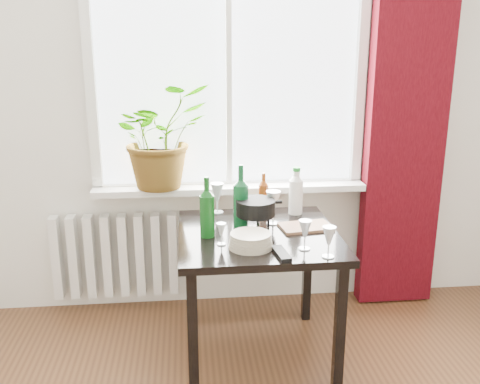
{
  "coord_description": "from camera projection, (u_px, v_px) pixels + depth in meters",
  "views": [
    {
      "loc": [
        -0.27,
        -1.12,
        1.75
      ],
      "look_at": [
        0.0,
        1.55,
        0.97
      ],
      "focal_mm": 40.0,
      "sensor_mm": 36.0,
      "label": 1
    }
  ],
  "objects": [
    {
      "name": "curtain",
      "position": [
        407.0,
        112.0,
        3.36
      ],
      "size": [
        0.5,
        0.12,
        2.56
      ],
      "color": "#34040A",
      "rests_on": "ground"
    },
    {
      "name": "wineglass_front_left",
      "position": [
        221.0,
        234.0,
        2.68
      ],
      "size": [
        0.06,
        0.06,
        0.12
      ],
      "primitive_type": null,
      "rotation": [
        0.0,
        0.0,
        0.43
      ],
      "color": "silver",
      "rests_on": "table"
    },
    {
      "name": "wineglass_back_left",
      "position": [
        217.0,
        198.0,
        3.17
      ],
      "size": [
        0.1,
        0.1,
        0.19
      ],
      "primitive_type": null,
      "rotation": [
        0.0,
        0.0,
        -0.28
      ],
      "color": "silver",
      "rests_on": "table"
    },
    {
      "name": "radiator",
      "position": [
        116.0,
        255.0,
        3.48
      ],
      "size": [
        0.8,
        0.1,
        0.55
      ],
      "color": "white",
      "rests_on": "ground"
    },
    {
      "name": "plate_stack",
      "position": [
        251.0,
        241.0,
        2.65
      ],
      "size": [
        0.24,
        0.24,
        0.07
      ],
      "primitive_type": "cylinder",
      "rotation": [
        0.0,
        0.0,
        -0.06
      ],
      "color": "beige",
      "rests_on": "table"
    },
    {
      "name": "wine_bottle_left",
      "position": [
        207.0,
        207.0,
        2.77
      ],
      "size": [
        0.09,
        0.09,
        0.33
      ],
      "primitive_type": null,
      "rotation": [
        0.0,
        0.0,
        0.17
      ],
      "color": "#0D4412",
      "rests_on": "table"
    },
    {
      "name": "wine_bottle_right",
      "position": [
        241.0,
        196.0,
        2.9
      ],
      "size": [
        0.1,
        0.1,
        0.36
      ],
      "primitive_type": null,
      "rotation": [
        0.0,
        0.0,
        0.17
      ],
      "color": "#0D4421",
      "rests_on": "table"
    },
    {
      "name": "wineglass_back_center",
      "position": [
        273.0,
        207.0,
        2.98
      ],
      "size": [
        0.1,
        0.1,
        0.2
      ],
      "primitive_type": null,
      "rotation": [
        0.0,
        0.0,
        -0.21
      ],
      "color": "silver",
      "rests_on": "table"
    },
    {
      "name": "wineglass_front_right",
      "position": [
        305.0,
        235.0,
        2.62
      ],
      "size": [
        0.07,
        0.07,
        0.15
      ],
      "primitive_type": null,
      "rotation": [
        0.0,
        0.0,
        -0.16
      ],
      "color": "silver",
      "rests_on": "table"
    },
    {
      "name": "table",
      "position": [
        258.0,
        248.0,
        2.89
      ],
      "size": [
        0.85,
        0.85,
        0.74
      ],
      "color": "black",
      "rests_on": "ground"
    },
    {
      "name": "bottle_amber",
      "position": [
        263.0,
        192.0,
        3.19
      ],
      "size": [
        0.07,
        0.07,
        0.24
      ],
      "primitive_type": null,
      "rotation": [
        0.0,
        0.0,
        -0.14
      ],
      "color": "maroon",
      "rests_on": "table"
    },
    {
      "name": "windowsill",
      "position": [
        230.0,
        188.0,
        3.41
      ],
      "size": [
        1.72,
        0.2,
        0.04
      ],
      "color": "white",
      "rests_on": "ground"
    },
    {
      "name": "potted_plant",
      "position": [
        160.0,
        136.0,
        3.27
      ],
      "size": [
        0.75,
        0.72,
        0.64
      ],
      "primitive_type": "imported",
      "rotation": [
        0.0,
        0.0,
        0.51
      ],
      "color": "#26751F",
      "rests_on": "windowsill"
    },
    {
      "name": "cutting_board",
      "position": [
        306.0,
        227.0,
        2.93
      ],
      "size": [
        0.3,
        0.21,
        0.01
      ],
      "primitive_type": "cube",
      "rotation": [
        0.0,
        0.0,
        0.13
      ],
      "color": "#8C5D3F",
      "rests_on": "table"
    },
    {
      "name": "tv_remote",
      "position": [
        281.0,
        253.0,
        2.56
      ],
      "size": [
        0.07,
        0.18,
        0.02
      ],
      "primitive_type": "cube",
      "rotation": [
        0.0,
        0.0,
        0.12
      ],
      "color": "black",
      "rests_on": "table"
    },
    {
      "name": "wineglass_far_right",
      "position": [
        329.0,
        242.0,
        2.52
      ],
      "size": [
        0.08,
        0.08,
        0.16
      ],
      "primitive_type": null,
      "rotation": [
        0.0,
        0.0,
        0.29
      ],
      "color": "white",
      "rests_on": "table"
    },
    {
      "name": "window",
      "position": [
        228.0,
        63.0,
        3.26
      ],
      "size": [
        1.72,
        0.08,
        1.62
      ],
      "color": "white",
      "rests_on": "ground"
    },
    {
      "name": "fondue_pot",
      "position": [
        256.0,
        214.0,
        2.9
      ],
      "size": [
        0.31,
        0.3,
        0.17
      ],
      "primitive_type": null,
      "rotation": [
        0.0,
        0.0,
        0.42
      ],
      "color": "black",
      "rests_on": "table"
    },
    {
      "name": "cleaning_bottle",
      "position": [
        296.0,
        190.0,
        3.14
      ],
      "size": [
        0.1,
        0.1,
        0.29
      ],
      "primitive_type": null,
      "rotation": [
        0.0,
        0.0,
        0.22
      ],
      "color": "white",
      "rests_on": "table"
    }
  ]
}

